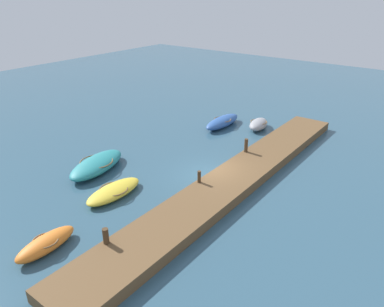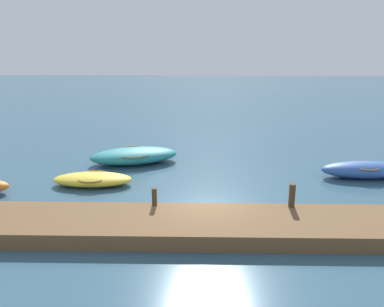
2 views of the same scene
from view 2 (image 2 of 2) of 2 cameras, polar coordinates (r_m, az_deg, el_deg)
ground_plane at (r=18.73m, az=1.75°, el=-7.73°), size 84.00×84.00×0.00m
dock_platform at (r=17.04m, az=1.81°, el=-9.29°), size 25.79×2.87×0.62m
rowboat_blue at (r=24.15m, az=21.38°, el=-1.94°), size 4.49×1.50×0.83m
motorboat_teal at (r=24.86m, az=-7.47°, el=-0.27°), size 5.17×3.19×0.83m
rowboat_yellow at (r=22.11m, az=-12.63°, el=-3.24°), size 3.84×1.70×0.57m
mooring_post_mid_west at (r=17.92m, az=-4.85°, el=-5.55°), size 0.21×0.21×0.73m
mooring_post_mid_east at (r=18.15m, az=12.72°, el=-5.25°), size 0.25×0.25×0.95m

